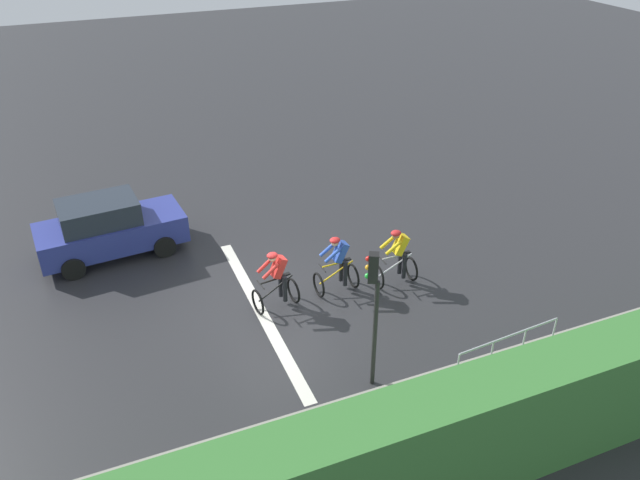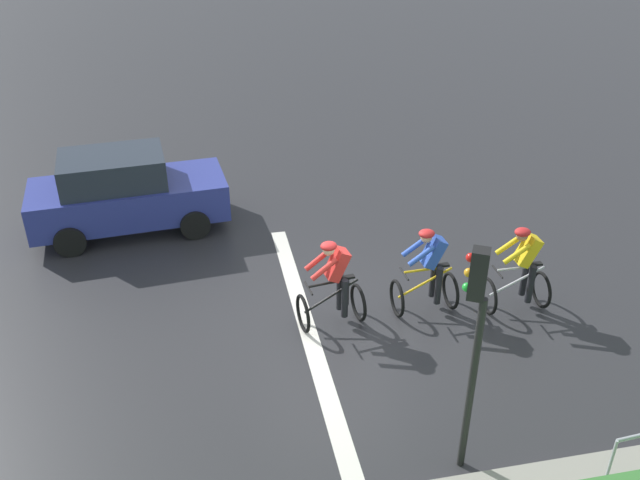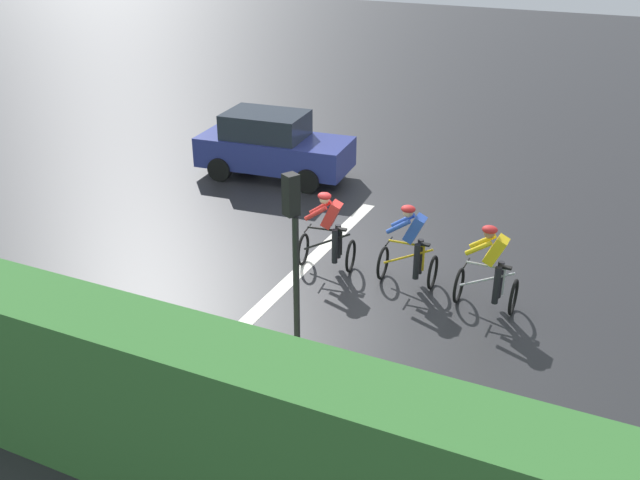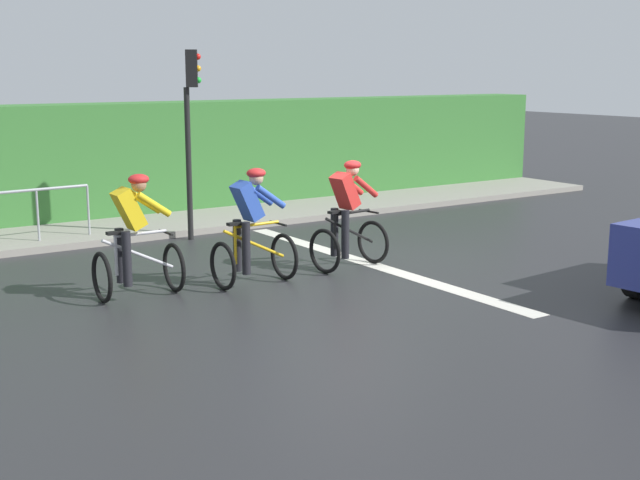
% 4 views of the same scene
% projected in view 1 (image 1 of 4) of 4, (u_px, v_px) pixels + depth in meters
% --- Properties ---
extents(ground_plane, '(80.00, 80.00, 0.00)m').
position_uv_depth(ground_plane, '(279.00, 307.00, 15.98)').
color(ground_plane, '#28282B').
extents(sidewalk_kerb, '(2.80, 24.01, 0.12)m').
position_uv_depth(sidewalk_kerb, '(453.00, 421.00, 12.58)').
color(sidewalk_kerb, gray).
rests_on(sidewalk_kerb, ground).
extents(stone_wall_low, '(0.44, 24.01, 0.68)m').
position_uv_depth(stone_wall_low, '(481.00, 444.00, 11.72)').
color(stone_wall_low, tan).
rests_on(stone_wall_low, ground).
extents(hedge_wall, '(1.10, 24.01, 2.34)m').
position_uv_depth(hedge_wall, '(497.00, 425.00, 11.06)').
color(hedge_wall, '#387533').
rests_on(hedge_wall, ground).
extents(road_marking_stop_line, '(7.00, 0.30, 0.01)m').
position_uv_depth(road_marking_stop_line, '(261.00, 311.00, 15.82)').
color(road_marking_stop_line, silver).
rests_on(road_marking_stop_line, ground).
extents(cyclist_lead, '(0.68, 1.08, 1.66)m').
position_uv_depth(cyclist_lead, '(397.00, 258.00, 16.53)').
color(cyclist_lead, black).
rests_on(cyclist_lead, ground).
extents(cyclist_second, '(0.72, 1.11, 1.66)m').
position_uv_depth(cyclist_second, '(338.00, 265.00, 16.22)').
color(cyclist_second, black).
rests_on(cyclist_second, ground).
extents(cyclist_mid, '(0.82, 1.16, 1.66)m').
position_uv_depth(cyclist_mid, '(277.00, 281.00, 15.60)').
color(cyclist_mid, black).
rests_on(cyclist_mid, ground).
extents(car_navy, '(2.16, 4.23, 1.76)m').
position_uv_depth(car_navy, '(109.00, 228.00, 17.79)').
color(car_navy, navy).
rests_on(car_navy, ground).
extents(traffic_light_near_crossing, '(0.27, 0.29, 3.34)m').
position_uv_depth(traffic_light_near_crossing, '(374.00, 301.00, 12.48)').
color(traffic_light_near_crossing, black).
rests_on(traffic_light_near_crossing, ground).
extents(pedestrian_railing_kerbside, '(0.24, 2.76, 1.03)m').
position_uv_depth(pedestrian_railing_kerbside, '(508.00, 344.00, 13.56)').
color(pedestrian_railing_kerbside, '#999EA3').
rests_on(pedestrian_railing_kerbside, ground).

